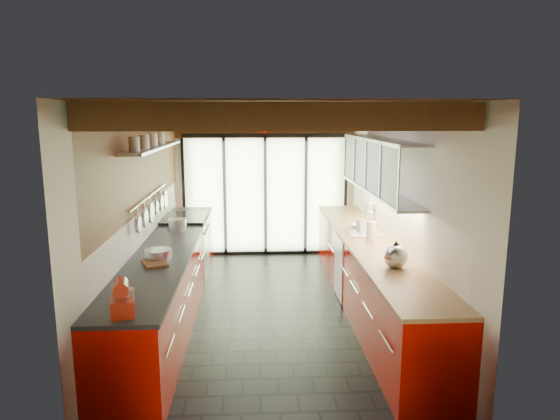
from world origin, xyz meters
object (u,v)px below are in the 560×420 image
object	(u,v)px
stand_mixer	(123,299)
kettle	(396,255)
bowl	(358,226)
paper_towel	(371,231)
soap_bottle	(361,223)

from	to	relation	value
stand_mixer	kettle	distance (m)	2.77
stand_mixer	bowl	xyz separation A→B (m)	(2.54, 2.95, -0.09)
paper_towel	bowl	size ratio (longest dim) A/B	1.44
bowl	soap_bottle	bearing A→B (deg)	-90.00
soap_bottle	stand_mixer	bearing A→B (deg)	-132.26
paper_towel	bowl	world-z (taller)	paper_towel
paper_towel	bowl	bearing A→B (deg)	90.00
kettle	soap_bottle	distance (m)	1.70
stand_mixer	bowl	bearing A→B (deg)	49.32
stand_mixer	bowl	distance (m)	3.90
kettle	soap_bottle	world-z (taller)	kettle
stand_mixer	paper_towel	world-z (taller)	paper_towel
stand_mixer	soap_bottle	size ratio (longest dim) A/B	1.65
soap_bottle	bowl	xyz separation A→B (m)	(0.00, 0.16, -0.08)
stand_mixer	soap_bottle	distance (m)	3.78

